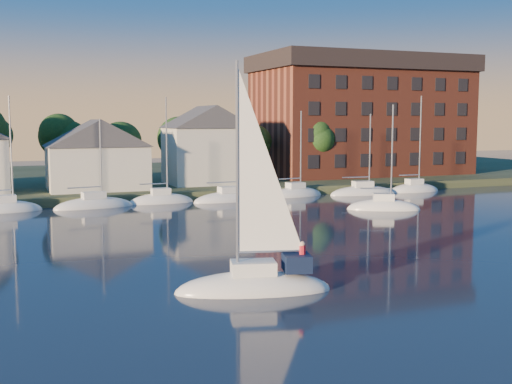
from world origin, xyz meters
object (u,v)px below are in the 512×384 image
clubhouse_east (207,144)px  condo_block (361,115)px  hero_sailboat (256,281)px  drifting_sailboat_right (383,209)px  clubhouse_centre (97,154)px

clubhouse_east → condo_block: size_ratio=0.34×
clubhouse_east → hero_sailboat: (-12.22, -46.85, -5.44)m
clubhouse_east → drifting_sailboat_right: bearing=-63.8°
clubhouse_centre → hero_sailboat: 45.11m
condo_block → hero_sailboat: (-38.22, -52.79, -9.23)m
condo_block → drifting_sailboat_right: 33.86m
clubhouse_east → drifting_sailboat_right: clubhouse_east is taller
drifting_sailboat_right → clubhouse_east: bearing=143.7°
clubhouse_centre → hero_sailboat: bearing=-87.7°
clubhouse_centre → clubhouse_east: bearing=8.1°
clubhouse_centre → hero_sailboat: size_ratio=0.88×
clubhouse_east → hero_sailboat: hero_sailboat is taller
condo_block → drifting_sailboat_right: bearing=-117.0°
clubhouse_centre → condo_block: size_ratio=0.37×
hero_sailboat → drifting_sailboat_right: bearing=-120.1°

